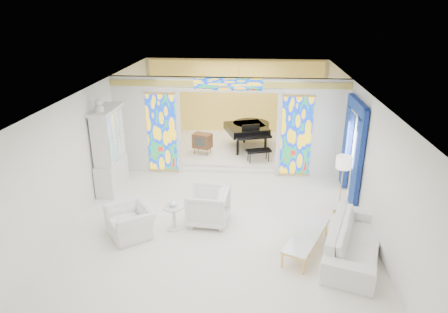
# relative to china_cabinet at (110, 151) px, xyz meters

# --- Properties ---
(floor) EXTENTS (12.00, 12.00, 0.00)m
(floor) POSITION_rel_china_cabinet_xyz_m (3.22, -0.60, -1.17)
(floor) COLOR white
(floor) RESTS_ON ground
(ceiling) EXTENTS (7.00, 12.00, 0.02)m
(ceiling) POSITION_rel_china_cabinet_xyz_m (3.22, -0.60, 1.83)
(ceiling) COLOR silver
(ceiling) RESTS_ON wall_back
(wall_back) EXTENTS (7.00, 0.02, 3.00)m
(wall_back) POSITION_rel_china_cabinet_xyz_m (3.22, 5.40, 0.33)
(wall_back) COLOR white
(wall_back) RESTS_ON floor
(wall_left) EXTENTS (0.02, 12.00, 3.00)m
(wall_left) POSITION_rel_china_cabinet_xyz_m (-0.28, -0.60, 0.33)
(wall_left) COLOR white
(wall_left) RESTS_ON floor
(wall_right) EXTENTS (0.02, 12.00, 3.00)m
(wall_right) POSITION_rel_china_cabinet_xyz_m (6.72, -0.60, 0.33)
(wall_right) COLOR white
(wall_right) RESTS_ON floor
(partition_wall) EXTENTS (7.00, 0.22, 3.00)m
(partition_wall) POSITION_rel_china_cabinet_xyz_m (3.22, 1.40, 0.48)
(partition_wall) COLOR white
(partition_wall) RESTS_ON floor
(stained_glass_left) EXTENTS (0.90, 0.04, 2.40)m
(stained_glass_left) POSITION_rel_china_cabinet_xyz_m (1.19, 1.29, 0.13)
(stained_glass_left) COLOR gold
(stained_glass_left) RESTS_ON partition_wall
(stained_glass_right) EXTENTS (0.90, 0.04, 2.40)m
(stained_glass_right) POSITION_rel_china_cabinet_xyz_m (5.25, 1.29, 0.13)
(stained_glass_right) COLOR gold
(stained_glass_right) RESTS_ON partition_wall
(stained_glass_transom) EXTENTS (2.00, 0.04, 0.34)m
(stained_glass_transom) POSITION_rel_china_cabinet_xyz_m (3.22, 1.29, 1.65)
(stained_glass_transom) COLOR gold
(stained_glass_transom) RESTS_ON partition_wall
(alcove_platform) EXTENTS (6.80, 3.80, 0.18)m
(alcove_platform) POSITION_rel_china_cabinet_xyz_m (3.22, 3.50, -1.08)
(alcove_platform) COLOR white
(alcove_platform) RESTS_ON floor
(gold_curtain_back) EXTENTS (6.70, 0.10, 2.90)m
(gold_curtain_back) POSITION_rel_china_cabinet_xyz_m (3.22, 5.28, 0.33)
(gold_curtain_back) COLOR #F8D256
(gold_curtain_back) RESTS_ON wall_back
(chandelier) EXTENTS (0.48, 0.48, 0.30)m
(chandelier) POSITION_rel_china_cabinet_xyz_m (3.42, 3.40, 1.38)
(chandelier) COLOR gold
(chandelier) RESTS_ON ceiling
(blue_drapes) EXTENTS (0.14, 1.85, 2.65)m
(blue_drapes) POSITION_rel_china_cabinet_xyz_m (6.62, 0.10, 0.41)
(blue_drapes) COLOR navy
(blue_drapes) RESTS_ON wall_right
(china_cabinet) EXTENTS (0.56, 1.46, 2.72)m
(china_cabinet) POSITION_rel_china_cabinet_xyz_m (0.00, 0.00, 0.00)
(china_cabinet) COLOR silver
(china_cabinet) RESTS_ON floor
(armchair_left) EXTENTS (1.37, 1.40, 0.68)m
(armchair_left) POSITION_rel_china_cabinet_xyz_m (1.23, -2.32, -0.83)
(armchair_left) COLOR white
(armchair_left) RESTS_ON floor
(armchair_right) EXTENTS (1.04, 1.01, 0.88)m
(armchair_right) POSITION_rel_china_cabinet_xyz_m (2.94, -1.64, -0.73)
(armchair_right) COLOR white
(armchair_right) RESTS_ON floor
(sofa) EXTENTS (1.74, 2.72, 0.74)m
(sofa) POSITION_rel_china_cabinet_xyz_m (6.17, -2.76, -0.80)
(sofa) COLOR white
(sofa) RESTS_ON floor
(side_table) EXTENTS (0.60, 0.60, 0.61)m
(side_table) POSITION_rel_china_cabinet_xyz_m (2.18, -2.02, -0.77)
(side_table) COLOR silver
(side_table) RESTS_ON floor
(vase) EXTENTS (0.21, 0.21, 0.21)m
(vase) POSITION_rel_china_cabinet_xyz_m (2.18, -2.02, -0.46)
(vase) COLOR silver
(vase) RESTS_ON side_table
(coffee_table) EXTENTS (1.22, 1.83, 0.39)m
(coffee_table) POSITION_rel_china_cabinet_xyz_m (5.18, -2.64, -0.81)
(coffee_table) COLOR white
(coffee_table) RESTS_ON floor
(floor_lamp) EXTENTS (0.49, 0.49, 1.55)m
(floor_lamp) POSITION_rel_china_cabinet_xyz_m (6.19, -0.92, 0.15)
(floor_lamp) COLOR gold
(floor_lamp) RESTS_ON floor
(grand_piano) EXTENTS (1.82, 2.77, 1.00)m
(grand_piano) POSITION_rel_china_cabinet_xyz_m (3.80, 3.42, -0.32)
(grand_piano) COLOR black
(grand_piano) RESTS_ON alcove_platform
(tv_console) EXTENTS (0.70, 0.57, 0.70)m
(tv_console) POSITION_rel_china_cabinet_xyz_m (2.25, 2.59, -0.54)
(tv_console) COLOR brown
(tv_console) RESTS_ON alcove_platform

